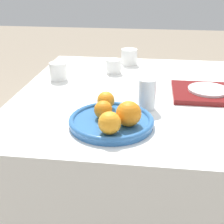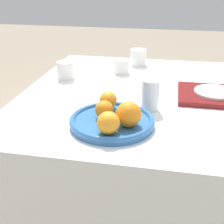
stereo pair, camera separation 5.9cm
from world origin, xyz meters
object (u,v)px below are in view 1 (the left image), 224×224
at_px(water_glass, 148,94).
at_px(cup_2, 130,57).
at_px(cup_0, 59,71).
at_px(fruit_platter, 112,121).
at_px(orange_2, 110,123).
at_px(side_plate, 209,89).
at_px(serving_tray, 208,93).
at_px(orange_0, 104,110).
at_px(orange_1, 129,114).
at_px(orange_3, 106,100).
at_px(cup_1, 114,66).

xyz_separation_m(water_glass, cup_2, (-0.11, 0.58, -0.02)).
bearing_deg(cup_0, fruit_platter, -55.06).
distance_m(fruit_platter, water_glass, 0.20).
relative_size(orange_2, side_plate, 0.43).
relative_size(orange_2, serving_tray, 0.24).
height_order(fruit_platter, serving_tray, fruit_platter).
distance_m(fruit_platter, orange_2, 0.10).
relative_size(water_glass, side_plate, 0.70).
height_order(orange_0, water_glass, water_glass).
bearing_deg(orange_1, orange_0, 154.65).
distance_m(serving_tray, side_plate, 0.01).
relative_size(orange_3, cup_2, 0.72).
bearing_deg(orange_3, orange_0, -87.81).
xyz_separation_m(orange_0, orange_2, (0.04, -0.10, 0.00)).
xyz_separation_m(orange_2, cup_1, (-0.07, 0.67, -0.02)).
xyz_separation_m(orange_2, water_glass, (0.11, 0.25, 0.00)).
distance_m(orange_1, cup_1, 0.62).
xyz_separation_m(fruit_platter, orange_3, (-0.03, 0.09, 0.04)).
distance_m(fruit_platter, cup_2, 0.74).
relative_size(serving_tray, cup_1, 3.72).
relative_size(fruit_platter, cup_1, 3.64).
xyz_separation_m(fruit_platter, side_plate, (0.36, 0.33, 0.01)).
xyz_separation_m(orange_0, cup_0, (-0.28, 0.43, -0.01)).
xyz_separation_m(water_glass, side_plate, (0.25, 0.17, -0.03)).
distance_m(serving_tray, cup_1, 0.49).
relative_size(orange_2, orange_3, 1.12).
bearing_deg(serving_tray, orange_1, -130.01).
relative_size(orange_1, cup_2, 0.94).
bearing_deg(water_glass, orange_3, -156.17).
bearing_deg(cup_2, cup_0, -136.00).
relative_size(orange_0, orange_2, 0.88).
xyz_separation_m(orange_3, water_glass, (0.14, 0.06, 0.01)).
distance_m(orange_3, cup_2, 0.65).
height_order(orange_2, cup_2, orange_2).
distance_m(fruit_platter, cup_1, 0.58).
height_order(orange_3, water_glass, water_glass).
height_order(orange_3, side_plate, orange_3).
relative_size(fruit_platter, orange_1, 3.49).
bearing_deg(orange_0, water_glass, 46.02).
height_order(orange_2, orange_3, orange_2).
relative_size(orange_1, cup_1, 1.04).
distance_m(serving_tray, cup_2, 0.55).
bearing_deg(cup_2, orange_0, -92.32).
distance_m(cup_0, cup_1, 0.28).
xyz_separation_m(orange_3, serving_tray, (0.39, 0.24, -0.04)).
xyz_separation_m(water_glass, cup_0, (-0.42, 0.29, -0.02)).
bearing_deg(water_glass, side_plate, 34.71).
height_order(water_glass, cup_2, water_glass).
height_order(orange_1, cup_0, orange_1).
bearing_deg(orange_2, orange_0, 108.93).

